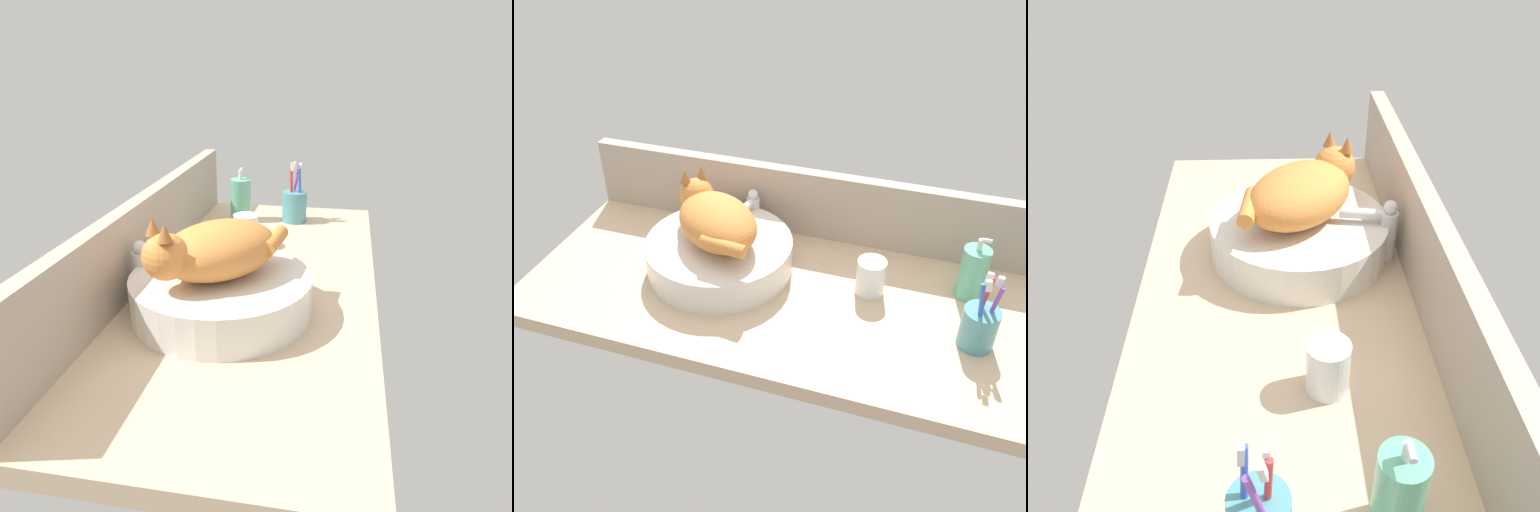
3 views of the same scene
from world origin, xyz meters
TOP-DOWN VIEW (x-y plane):
  - ground_plane at (0.00, 0.00)cm, footprint 123.62×56.17cm
  - backsplash_panel at (0.00, 26.29)cm, footprint 123.62×3.60cm
  - sink_basin at (-16.52, 3.57)cm, footprint 36.58×36.58cm
  - cat at (-17.60, 4.42)cm, footprint 29.99×29.29cm
  - faucet at (-14.04, 20.36)cm, footprint 4.35×11.85cm
  - soap_dispenser at (43.87, 12.21)cm, footprint 6.37×6.37cm
  - toothbrush_cup at (46.06, -4.59)cm, footprint 7.69×7.69cm
  - water_glass at (21.18, 5.95)cm, footprint 6.93×6.93cm

SIDE VIEW (x-z plane):
  - ground_plane at x=0.00cm, z-range -4.00..0.00cm
  - water_glass at x=21.18cm, z-range -0.48..8.66cm
  - sink_basin at x=-16.52cm, z-range 0.00..8.44cm
  - toothbrush_cup at x=46.06cm, z-range -4.14..14.56cm
  - soap_dispenser at x=43.87cm, z-range -1.55..15.01cm
  - faucet at x=-14.04cm, z-range 0.50..14.10cm
  - backsplash_panel at x=0.00cm, z-range 0.00..18.90cm
  - cat at x=-17.60cm, z-range 7.19..21.19cm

